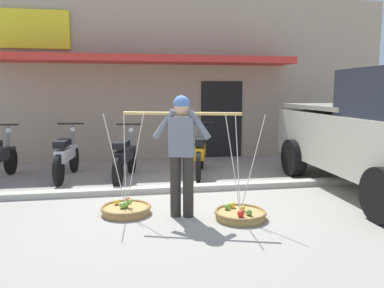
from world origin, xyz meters
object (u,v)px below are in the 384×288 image
(motorcycle_third_in_row, at_px, (125,158))
(fruit_basket_left_side, at_px, (240,214))
(fruit_basket_right_side, at_px, (126,209))
(motorcycle_second_in_row, at_px, (66,156))
(fruit_vendor, at_px, (182,148))
(motorcycle_end_of_row, at_px, (200,154))

(motorcycle_third_in_row, bearing_deg, fruit_basket_left_side, -59.05)
(fruit_basket_left_side, distance_m, motorcycle_third_in_row, 3.05)
(fruit_basket_right_side, height_order, motorcycle_second_in_row, fruit_basket_right_side)
(fruit_basket_right_side, bearing_deg, motorcycle_second_in_row, 115.21)
(motorcycle_second_in_row, distance_m, motorcycle_third_in_row, 1.22)
(fruit_vendor, height_order, fruit_basket_right_side, fruit_vendor)
(fruit_basket_left_side, xyz_separation_m, motorcycle_third_in_row, (-1.56, 2.60, 0.38))
(motorcycle_third_in_row, bearing_deg, fruit_vendor, -71.59)
(fruit_basket_left_side, relative_size, motorcycle_third_in_row, 0.81)
(fruit_basket_right_side, bearing_deg, motorcycle_end_of_row, 56.29)
(motorcycle_end_of_row, bearing_deg, motorcycle_second_in_row, 176.93)
(motorcycle_second_in_row, xyz_separation_m, motorcycle_third_in_row, (1.16, -0.37, 0.00))
(fruit_basket_right_side, xyz_separation_m, motorcycle_second_in_row, (-1.16, 2.47, 0.38))
(fruit_basket_left_side, relative_size, fruit_basket_right_side, 1.00)
(motorcycle_second_in_row, height_order, motorcycle_end_of_row, same)
(fruit_basket_left_side, height_order, motorcycle_second_in_row, fruit_basket_left_side)
(motorcycle_second_in_row, relative_size, motorcycle_third_in_row, 1.02)
(fruit_basket_left_side, distance_m, motorcycle_second_in_row, 4.04)
(fruit_basket_right_side, height_order, motorcycle_end_of_row, fruit_basket_right_side)
(fruit_basket_left_side, bearing_deg, motorcycle_second_in_row, 132.48)
(motorcycle_third_in_row, distance_m, motorcycle_end_of_row, 1.57)
(motorcycle_second_in_row, bearing_deg, fruit_vendor, -54.49)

